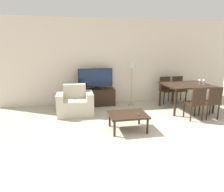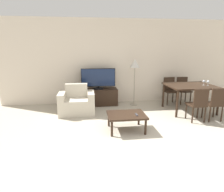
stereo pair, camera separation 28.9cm
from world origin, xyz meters
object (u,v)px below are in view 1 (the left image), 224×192
(armchair, at_px, (75,104))
(tv, at_px, (95,79))
(dining_chair_near, at_px, (196,102))
(dining_chair_far_left, at_px, (166,88))
(floor_lamp, at_px, (132,66))
(tv_stand, at_px, (96,97))
(dining_chair_far, at_px, (178,88))
(wine_glass_center, at_px, (200,81))
(dining_chair_near_right, at_px, (212,101))
(wine_glass_left, at_px, (204,81))
(remote_primary, at_px, (138,114))
(dining_table, at_px, (186,87))
(coffee_table, at_px, (128,116))

(armchair, xyz_separation_m, tv, (0.66, 0.77, 0.55))
(dining_chair_near, relative_size, dining_chair_far_left, 1.00)
(dining_chair_near, bearing_deg, floor_lamp, 126.29)
(tv_stand, bearing_deg, armchair, -130.43)
(tv_stand, height_order, dining_chair_far, dining_chair_far)
(tv, relative_size, wine_glass_center, 7.35)
(dining_chair_far, bearing_deg, dining_chair_near_right, -90.00)
(tv_stand, distance_m, floor_lamp, 1.50)
(dining_chair_near, bearing_deg, tv_stand, 142.42)
(dining_chair_near_right, bearing_deg, wine_glass_left, 73.06)
(dining_chair_far, xyz_separation_m, floor_lamp, (-1.67, -0.04, 0.76))
(remote_primary, bearing_deg, dining_chair_far, 44.59)
(dining_chair_far, relative_size, floor_lamp, 0.59)
(tv_stand, relative_size, dining_table, 0.92)
(tv_stand, height_order, tv, tv)
(tv, bearing_deg, armchair, -130.52)
(armchair, height_order, coffee_table, armchair)
(coffee_table, bearing_deg, armchair, 130.99)
(tv, bearing_deg, floor_lamp, -7.53)
(armchair, relative_size, dining_table, 0.75)
(dining_table, bearing_deg, dining_chair_near_right, -74.98)
(coffee_table, bearing_deg, dining_chair_far, 40.60)
(armchair, distance_m, floor_lamp, 2.12)
(dining_table, distance_m, floor_lamp, 1.74)
(dining_table, relative_size, dining_chair_near_right, 1.52)
(wine_glass_center, bearing_deg, floor_lamp, 153.79)
(dining_table, height_order, remote_primary, dining_table)
(dining_chair_far_left, bearing_deg, floor_lamp, -177.95)
(dining_chair_near_right, distance_m, wine_glass_center, 0.87)
(tv, height_order, wine_glass_left, tv)
(armchair, xyz_separation_m, dining_table, (3.23, -0.18, 0.39))
(armchair, height_order, wine_glass_left, wine_glass_left)
(floor_lamp, relative_size, remote_primary, 9.73)
(tv_stand, distance_m, wine_glass_center, 3.16)
(dining_chair_far_left, bearing_deg, tv_stand, 177.35)
(tv_stand, height_order, dining_table, dining_table)
(dining_table, height_order, dining_chair_near_right, dining_chair_near_right)
(coffee_table, distance_m, dining_chair_near, 1.89)
(floor_lamp, bearing_deg, dining_table, -29.18)
(wine_glass_center, bearing_deg, dining_table, 167.30)
(floor_lamp, relative_size, wine_glass_left, 10.00)
(dining_chair_near, relative_size, dining_chair_near_right, 1.00)
(armchair, height_order, dining_chair_far_left, dining_chair_far_left)
(remote_primary, bearing_deg, dining_table, 33.19)
(tv, bearing_deg, wine_glass_left, -20.07)
(wine_glass_center, bearing_deg, coffee_table, -156.61)
(dining_chair_near, height_order, remote_primary, dining_chair_near)
(dining_chair_far, bearing_deg, tv, 177.83)
(dining_chair_far, height_order, wine_glass_center, wine_glass_center)
(tv, xyz_separation_m, dining_chair_near, (2.34, -1.80, -0.38))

